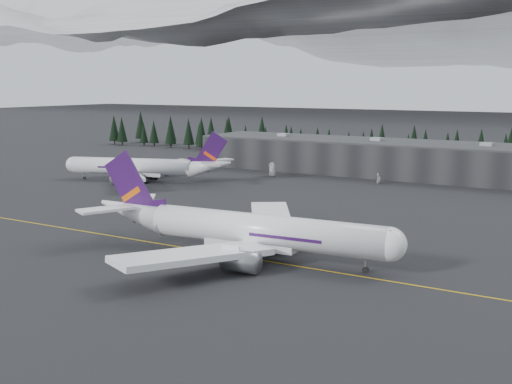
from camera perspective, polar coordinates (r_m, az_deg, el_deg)
The scene contains 8 objects.
ground at distance 134.37m, azimuth -4.42°, elevation -5.01°, with size 1400.00×1400.00×0.00m, color black.
taxiline at distance 132.80m, azimuth -4.92°, elevation -5.19°, with size 400.00×0.40×0.02m, color gold.
terminal at distance 244.38m, azimuth 12.82°, elevation 2.91°, with size 160.00×30.00×12.60m.
treeline at distance 279.46m, azimuth 15.23°, elevation 3.88°, with size 360.00×20.00×15.00m, color black.
jet_main at distance 126.84m, azimuth -1.54°, elevation -3.26°, with size 67.76×62.34×19.92m.
jet_parked at distance 227.08m, azimuth -9.78°, elevation 2.20°, with size 59.51×53.51×18.01m.
gse_vehicle_a at distance 236.90m, azimuth 1.48°, elevation 1.58°, with size 2.37×5.14×1.43m, color silver.
gse_vehicle_b at distance 222.24m, azimuth 10.84°, elevation 0.86°, with size 1.58×3.93×1.34m, color silver.
Camera 1 is at (75.69, -105.72, 33.94)m, focal length 45.00 mm.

